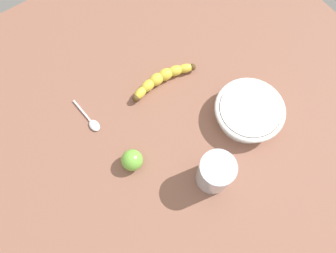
{
  "coord_description": "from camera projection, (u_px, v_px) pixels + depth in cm",
  "views": [
    {
      "loc": [
        -22.43,
        19.06,
        77.47
      ],
      "look_at": [
        0.6,
        2.95,
        5.0
      ],
      "focal_mm": 33.18,
      "sensor_mm": 36.0,
      "label": 1
    }
  ],
  "objects": [
    {
      "name": "smoothie_glass",
      "position": [
        215.0,
        173.0,
        0.7
      ],
      "size": [
        8.12,
        8.12,
        10.68
      ],
      "color": "silver",
      "rests_on": "wooden_tabletop"
    },
    {
      "name": "wooden_tabletop",
      "position": [
        178.0,
        127.0,
        0.81
      ],
      "size": [
        120.0,
        120.0,
        3.0
      ],
      "primitive_type": "cube",
      "color": "#8D5C49",
      "rests_on": "ground"
    },
    {
      "name": "ceramic_bowl",
      "position": [
        249.0,
        111.0,
        0.78
      ],
      "size": [
        17.72,
        17.72,
        4.84
      ],
      "color": "white",
      "rests_on": "wooden_tabletop"
    },
    {
      "name": "banana",
      "position": [
        162.0,
        78.0,
        0.83
      ],
      "size": [
        5.37,
        19.65,
        3.23
      ],
      "rotation": [
        0.0,
        0.0,
        1.52
      ],
      "color": "yellow",
      "rests_on": "wooden_tabletop"
    },
    {
      "name": "teaspoon",
      "position": [
        93.0,
        124.0,
        0.8
      ],
      "size": [
        11.29,
        2.75,
        0.8
      ],
      "rotation": [
        0.0,
        0.0,
        3.24
      ],
      "color": "silver",
      "rests_on": "wooden_tabletop"
    },
    {
      "name": "lime_fruit",
      "position": [
        132.0,
        160.0,
        0.74
      ],
      "size": [
        5.24,
        5.24,
        5.24
      ],
      "primitive_type": "sphere",
      "color": "#75C142",
      "rests_on": "wooden_tabletop"
    }
  ]
}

